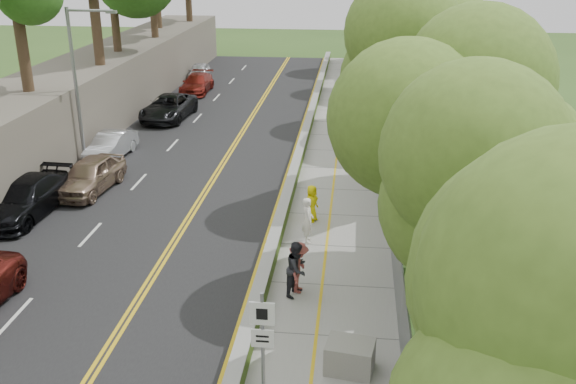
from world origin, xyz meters
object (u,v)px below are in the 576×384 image
object	(u,v)px
signpost	(263,336)
concrete_block	(350,357)
painter_0	(312,203)
streetlight	(80,78)
construction_barrel	(354,110)
person_far	(374,134)

from	to	relation	value
signpost	concrete_block	size ratio (longest dim) A/B	2.43
signpost	painter_0	xyz separation A→B (m)	(0.40, 11.30, -1.13)
streetlight	construction_barrel	bearing A→B (deg)	39.91
painter_0	person_far	distance (m)	10.49
painter_0	construction_barrel	bearing A→B (deg)	18.76
streetlight	person_far	size ratio (longest dim) A/B	4.54
streetlight	painter_0	size ratio (longest dim) A/B	5.14
construction_barrel	person_far	size ratio (longest dim) A/B	0.56
construction_barrel	concrete_block	distance (m)	26.82
signpost	painter_0	distance (m)	11.36
streetlight	signpost	bearing A→B (deg)	-55.92
streetlight	signpost	world-z (taller)	streetlight
construction_barrel	person_far	xyz separation A→B (m)	(1.20, -6.85, 0.39)
construction_barrel	person_far	world-z (taller)	person_far
construction_barrel	painter_0	world-z (taller)	painter_0
streetlight	painter_0	xyz separation A→B (m)	(11.91, -5.72, -3.81)
person_far	painter_0	bearing A→B (deg)	78.94
painter_0	person_far	xyz separation A→B (m)	(2.75, 10.12, 0.10)
signpost	construction_barrel	bearing A→B (deg)	86.05
signpost	construction_barrel	xyz separation A→B (m)	(1.95, 28.27, -1.42)
construction_barrel	painter_0	size ratio (longest dim) A/B	0.63
concrete_block	person_far	world-z (taller)	person_far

